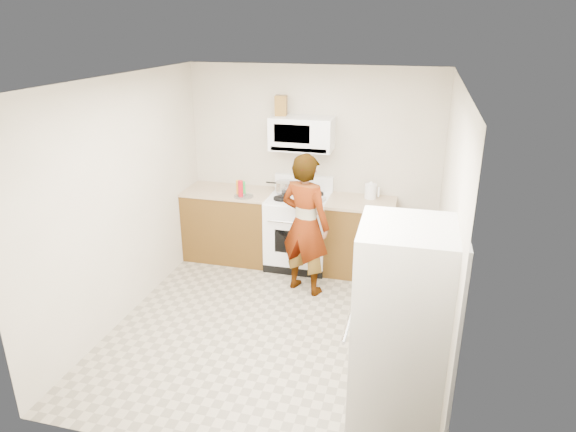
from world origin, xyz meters
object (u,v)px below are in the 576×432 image
(fridge, at_px, (403,336))
(kettle, at_px, (371,191))
(person, at_px, (305,224))
(saucepan, at_px, (285,187))
(microwave, at_px, (302,134))
(gas_range, at_px, (299,230))

(fridge, xyz_separation_m, kettle, (-0.54, 2.80, 0.17))
(person, xyz_separation_m, saucepan, (-0.43, 0.73, 0.19))
(kettle, relative_size, saucepan, 0.78)
(microwave, distance_m, kettle, 1.10)
(microwave, relative_size, saucepan, 3.34)
(person, distance_m, saucepan, 0.87)
(person, height_order, saucepan, person)
(fridge, bearing_deg, saucepan, 119.53)
(gas_range, xyz_separation_m, microwave, (0.00, 0.13, 1.21))
(fridge, relative_size, kettle, 9.62)
(microwave, height_order, person, microwave)
(person, height_order, fridge, fridge)
(kettle, bearing_deg, gas_range, 174.77)
(microwave, relative_size, kettle, 4.30)
(gas_range, bearing_deg, microwave, 90.00)
(person, bearing_deg, gas_range, -51.00)
(microwave, bearing_deg, fridge, -63.09)
(person, bearing_deg, kettle, -109.23)
(saucepan, bearing_deg, gas_range, -24.79)
(fridge, bearing_deg, microwave, 115.95)
(gas_range, distance_m, person, 0.76)
(fridge, height_order, saucepan, fridge)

